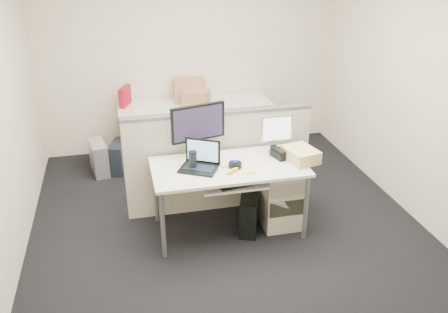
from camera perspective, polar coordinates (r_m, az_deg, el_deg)
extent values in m
cube|color=black|center=(4.98, 0.55, -8.71)|extent=(4.00, 4.50, 0.01)
cube|color=beige|center=(6.50, -4.19, 12.45)|extent=(4.00, 0.02, 2.70)
cube|color=beige|center=(2.47, 13.27, -10.62)|extent=(4.00, 0.02, 2.70)
cube|color=beige|center=(5.20, 22.74, 7.35)|extent=(0.02, 4.50, 2.70)
cube|color=white|center=(4.62, 0.58, -1.26)|extent=(1.50, 0.75, 0.03)
cylinder|color=slate|center=(4.42, -7.36, -8.24)|extent=(0.04, 0.04, 0.70)
cylinder|color=slate|center=(4.98, -8.20, -4.21)|extent=(0.04, 0.04, 0.70)
cylinder|color=slate|center=(4.73, 9.83, -6.06)|extent=(0.04, 0.04, 0.70)
cylinder|color=slate|center=(5.25, 7.17, -2.52)|extent=(0.04, 0.04, 0.70)
cube|color=white|center=(4.51, 1.12, -3.33)|extent=(0.62, 0.32, 0.02)
cube|color=beige|center=(4.99, 6.59, -4.39)|extent=(0.40, 0.55, 0.65)
cube|color=beige|center=(5.08, -0.61, -0.76)|extent=(2.00, 0.06, 1.10)
cube|color=beige|center=(6.49, -3.46, 3.30)|extent=(2.00, 0.60, 0.72)
cube|color=black|center=(4.68, -3.12, 3.02)|extent=(0.59, 0.34, 0.56)
cube|color=#B7B7BC|center=(4.83, 6.26, 2.62)|extent=(0.34, 0.17, 0.41)
cube|color=black|center=(4.48, -3.08, -0.08)|extent=(0.43, 0.40, 0.26)
cylinder|color=black|center=(4.57, 1.34, -1.02)|extent=(0.15, 0.15, 0.05)
cube|color=black|center=(4.83, 7.29, 0.43)|extent=(0.28, 0.25, 0.07)
cube|color=silver|center=(4.71, -0.15, -0.44)|extent=(0.28, 0.34, 0.01)
cube|color=yellow|center=(4.50, 3.35, -1.78)|extent=(0.10, 0.10, 0.01)
cylinder|color=black|center=(4.53, -3.78, -0.49)|extent=(0.08, 0.08, 0.16)
ellipsoid|color=orange|center=(4.47, 1.04, -1.70)|extent=(0.16, 0.13, 0.04)
cube|color=black|center=(4.76, -1.74, -0.17)|extent=(0.08, 0.10, 0.01)
cube|color=#CEBE74|center=(4.75, 9.20, 0.22)|extent=(0.34, 0.39, 0.13)
cube|color=black|center=(4.47, 1.87, -3.25)|extent=(0.42, 0.21, 0.02)
cube|color=black|center=(4.88, 2.99, -6.78)|extent=(0.29, 0.45, 0.39)
cube|color=black|center=(6.21, -12.52, -0.03)|extent=(0.27, 0.44, 0.39)
cube|color=#B7B7BC|center=(6.21, -14.82, -0.14)|extent=(0.25, 0.47, 0.41)
cube|color=#B47756|center=(6.43, -4.21, 7.90)|extent=(0.42, 0.33, 0.31)
cube|color=#B47756|center=(6.22, -3.38, 6.98)|extent=(0.40, 0.36, 0.23)
cube|color=maroon|center=(6.35, -11.82, 7.03)|extent=(0.17, 0.29, 0.27)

